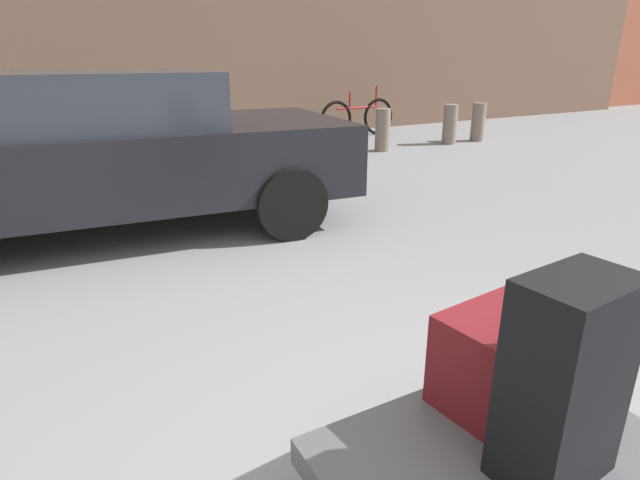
# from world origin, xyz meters

# --- Properties ---
(luggage_cart) EXTENTS (1.13, 0.77, 0.34)m
(luggage_cart) POSITION_xyz_m (0.00, 0.00, 0.27)
(luggage_cart) COLOR #4C4C51
(luggage_cart) RESTS_ON ground_plane
(suitcase_black_rear_right) EXTENTS (0.37, 0.25, 0.65)m
(suitcase_black_rear_right) POSITION_xyz_m (0.07, -0.13, 0.66)
(suitcase_black_rear_right) COLOR black
(suitcase_black_rear_right) RESTS_ON luggage_cart
(duffel_bag_maroon_front_left) EXTENTS (0.57, 0.40, 0.35)m
(duffel_bag_maroon_front_left) POSITION_xyz_m (0.24, 0.19, 0.52)
(duffel_bag_maroon_front_left) COLOR maroon
(duffel_bag_maroon_front_left) RESTS_ON luggage_cart
(parked_car) EXTENTS (4.45, 2.25, 1.42)m
(parked_car) POSITION_xyz_m (-0.67, 4.04, 0.76)
(parked_car) COLOR black
(parked_car) RESTS_ON ground_plane
(bicycle_leaning) EXTENTS (1.76, 0.18, 0.96)m
(bicycle_leaning) POSITION_xyz_m (4.52, 7.82, 0.37)
(bicycle_leaning) COLOR black
(bicycle_leaning) RESTS_ON ground_plane
(bollard_kerb_near) EXTENTS (0.25, 0.25, 0.70)m
(bollard_kerb_near) POSITION_xyz_m (2.54, 6.26, 0.35)
(bollard_kerb_near) COLOR #72665B
(bollard_kerb_near) RESTS_ON ground_plane
(bollard_kerb_mid) EXTENTS (0.25, 0.25, 0.70)m
(bollard_kerb_mid) POSITION_xyz_m (4.01, 6.26, 0.35)
(bollard_kerb_mid) COLOR #72665B
(bollard_kerb_mid) RESTS_ON ground_plane
(bollard_kerb_far) EXTENTS (0.25, 0.25, 0.70)m
(bollard_kerb_far) POSITION_xyz_m (5.50, 6.26, 0.35)
(bollard_kerb_far) COLOR #72665B
(bollard_kerb_far) RESTS_ON ground_plane
(bollard_corner) EXTENTS (0.25, 0.25, 0.70)m
(bollard_corner) POSITION_xyz_m (6.20, 6.26, 0.35)
(bollard_corner) COLOR #72665B
(bollard_corner) RESTS_ON ground_plane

